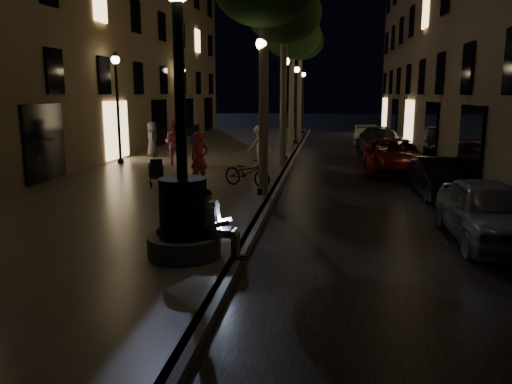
% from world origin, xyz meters
% --- Properties ---
extents(ground, '(120.00, 120.00, 0.00)m').
position_xyz_m(ground, '(0.00, 15.00, 0.00)').
color(ground, black).
rests_on(ground, ground).
extents(cobble_lane, '(6.00, 45.00, 0.02)m').
position_xyz_m(cobble_lane, '(3.00, 15.00, 0.01)').
color(cobble_lane, black).
rests_on(cobble_lane, ground).
extents(promenade, '(8.00, 45.00, 0.20)m').
position_xyz_m(promenade, '(-4.00, 15.00, 0.10)').
color(promenade, '#635E57').
rests_on(promenade, ground).
extents(curb_strip, '(0.25, 45.00, 0.20)m').
position_xyz_m(curb_strip, '(0.00, 15.00, 0.10)').
color(curb_strip, '#59595B').
rests_on(curb_strip, ground).
extents(building_left, '(8.00, 36.00, 15.00)m').
position_xyz_m(building_left, '(-12.00, 18.00, 7.50)').
color(building_left, '#7A6B4C').
rests_on(building_left, ground).
extents(fountain_lamppost, '(1.40, 1.40, 5.21)m').
position_xyz_m(fountain_lamppost, '(-1.00, 2.00, 1.21)').
color(fountain_lamppost, '#59595B').
rests_on(fountain_lamppost, promenade).
extents(seated_man_laptop, '(0.94, 0.32, 1.31)m').
position_xyz_m(seated_man_laptop, '(-0.39, 2.00, 0.90)').
color(seated_man_laptop, gray).
rests_on(seated_man_laptop, promenade).
extents(tree_second, '(3.00, 3.00, 7.40)m').
position_xyz_m(tree_second, '(-0.20, 14.00, 6.33)').
color(tree_second, '#6B604C').
rests_on(tree_second, promenade).
extents(tree_third, '(3.00, 3.00, 7.20)m').
position_xyz_m(tree_third, '(-0.30, 20.00, 6.14)').
color(tree_third, '#6B604C').
rests_on(tree_third, promenade).
extents(tree_far, '(3.00, 3.00, 7.50)m').
position_xyz_m(tree_far, '(-0.22, 26.00, 6.43)').
color(tree_far, '#6B604C').
rests_on(tree_far, promenade).
extents(lamp_curb_a, '(0.36, 0.36, 4.81)m').
position_xyz_m(lamp_curb_a, '(-0.30, 8.00, 3.24)').
color(lamp_curb_a, black).
rests_on(lamp_curb_a, promenade).
extents(lamp_curb_b, '(0.36, 0.36, 4.81)m').
position_xyz_m(lamp_curb_b, '(-0.30, 16.00, 3.24)').
color(lamp_curb_b, black).
rests_on(lamp_curb_b, promenade).
extents(lamp_curb_c, '(0.36, 0.36, 4.81)m').
position_xyz_m(lamp_curb_c, '(-0.30, 24.00, 3.24)').
color(lamp_curb_c, black).
rests_on(lamp_curb_c, promenade).
extents(lamp_curb_d, '(0.36, 0.36, 4.81)m').
position_xyz_m(lamp_curb_d, '(-0.30, 32.00, 3.24)').
color(lamp_curb_d, black).
rests_on(lamp_curb_d, promenade).
extents(lamp_left_b, '(0.36, 0.36, 4.81)m').
position_xyz_m(lamp_left_b, '(-7.40, 14.00, 3.24)').
color(lamp_left_b, black).
rests_on(lamp_left_b, promenade).
extents(lamp_left_c, '(0.36, 0.36, 4.81)m').
position_xyz_m(lamp_left_c, '(-7.40, 24.00, 3.24)').
color(lamp_left_c, black).
rests_on(lamp_left_c, promenade).
extents(stroller, '(0.70, 1.03, 1.06)m').
position_xyz_m(stroller, '(-3.94, 8.81, 0.73)').
color(stroller, black).
rests_on(stroller, promenade).
extents(car_front, '(1.64, 4.07, 1.38)m').
position_xyz_m(car_front, '(5.20, 4.47, 0.69)').
color(car_front, '#94979B').
rests_on(car_front, ground).
extents(car_second, '(1.46, 3.80, 1.23)m').
position_xyz_m(car_second, '(5.20, 9.45, 0.62)').
color(car_second, black).
rests_on(car_second, ground).
extents(car_third, '(2.45, 5.12, 1.41)m').
position_xyz_m(car_third, '(4.38, 14.12, 0.71)').
color(car_third, maroon).
rests_on(car_third, ground).
extents(car_rear, '(2.53, 5.19, 1.46)m').
position_xyz_m(car_rear, '(4.41, 19.88, 0.73)').
color(car_rear, '#2C2D31').
rests_on(car_rear, ground).
extents(car_fifth, '(1.65, 3.98, 1.28)m').
position_xyz_m(car_fifth, '(4.04, 25.38, 0.64)').
color(car_fifth, '#9FA09B').
rests_on(car_fifth, ground).
extents(pedestrian_red, '(0.77, 0.75, 1.78)m').
position_xyz_m(pedestrian_red, '(-2.64, 9.51, 1.09)').
color(pedestrian_red, '#B43324').
rests_on(pedestrian_red, promenade).
extents(pedestrian_pink, '(1.05, 0.88, 1.94)m').
position_xyz_m(pedestrian_pink, '(-4.85, 13.87, 1.17)').
color(pedestrian_pink, pink).
rests_on(pedestrian_pink, promenade).
extents(pedestrian_white, '(1.27, 1.19, 1.72)m').
position_xyz_m(pedestrian_white, '(-1.20, 14.24, 1.06)').
color(pedestrian_white, white).
rests_on(pedestrian_white, promenade).
extents(pedestrian_blue, '(1.03, 1.08, 1.80)m').
position_xyz_m(pedestrian_blue, '(-3.80, 13.61, 1.10)').
color(pedestrian_blue, navy).
rests_on(pedestrian_blue, promenade).
extents(pedestrian_dark, '(0.76, 0.95, 1.70)m').
position_xyz_m(pedestrian_dark, '(-6.81, 16.52, 1.05)').
color(pedestrian_dark, '#323237').
rests_on(pedestrian_dark, promenade).
extents(bicycle, '(1.91, 1.38, 0.95)m').
position_xyz_m(bicycle, '(-0.95, 9.24, 0.68)').
color(bicycle, black).
rests_on(bicycle, promenade).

